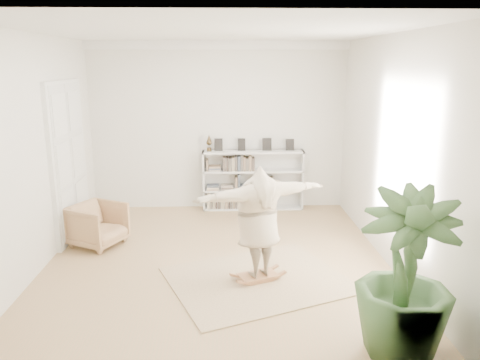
# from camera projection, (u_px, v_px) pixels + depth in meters

# --- Properties ---
(floor) EXTENTS (6.00, 6.00, 0.00)m
(floor) POSITION_uv_depth(u_px,v_px,m) (217.00, 261.00, 7.67)
(floor) COLOR tan
(floor) RESTS_ON ground
(room_shell) EXTENTS (6.00, 6.00, 6.00)m
(room_shell) POSITION_uv_depth(u_px,v_px,m) (217.00, 45.00, 9.66)
(room_shell) COLOR silver
(room_shell) RESTS_ON floor
(doors) EXTENTS (0.09, 1.78, 2.92)m
(doors) POSITION_uv_depth(u_px,v_px,m) (69.00, 162.00, 8.50)
(doors) COLOR white
(doors) RESTS_ON floor
(bookshelf) EXTENTS (2.20, 0.35, 1.64)m
(bookshelf) POSITION_uv_depth(u_px,v_px,m) (253.00, 181.00, 10.27)
(bookshelf) COLOR silver
(bookshelf) RESTS_ON floor
(armchair) EXTENTS (1.11, 1.10, 0.76)m
(armchair) POSITION_uv_depth(u_px,v_px,m) (98.00, 225.00, 8.24)
(armchair) COLOR tan
(armchair) RESTS_ON floor
(rug) EXTENTS (3.07, 2.80, 0.02)m
(rug) POSITION_uv_depth(u_px,v_px,m) (258.00, 280.00, 6.97)
(rug) COLOR tan
(rug) RESTS_ON floor
(rocker_board) EXTENTS (0.64, 0.52, 0.12)m
(rocker_board) POSITION_uv_depth(u_px,v_px,m) (258.00, 276.00, 6.96)
(rocker_board) COLOR olive
(rocker_board) RESTS_ON rug
(person) EXTENTS (2.09, 1.28, 1.65)m
(person) POSITION_uv_depth(u_px,v_px,m) (259.00, 219.00, 6.74)
(person) COLOR #C9B497
(person) RESTS_ON rocker_board
(houseplant) EXTENTS (1.32, 1.32, 1.88)m
(houseplant) POSITION_uv_depth(u_px,v_px,m) (405.00, 274.00, 5.04)
(houseplant) COLOR #34542A
(houseplant) RESTS_ON floor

